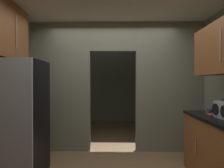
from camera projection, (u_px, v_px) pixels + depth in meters
kitchen_overhead_slab at (112, 1)px, 2.97m from camera, size 4.04×6.76×0.06m
kitchen_partition at (113, 83)px, 3.94m from camera, size 3.64×0.12×2.61m
adjoining_room_shell at (114, 85)px, 6.04m from camera, size 3.64×3.11×2.61m
refrigerator at (16, 118)px, 2.86m from camera, size 0.79×0.71×1.72m
upper_cabinet_fridgeside at (5, 32)px, 2.95m from camera, size 0.36×0.87×0.84m
book_stack at (212, 111)px, 2.81m from camera, size 0.14×0.17×0.09m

